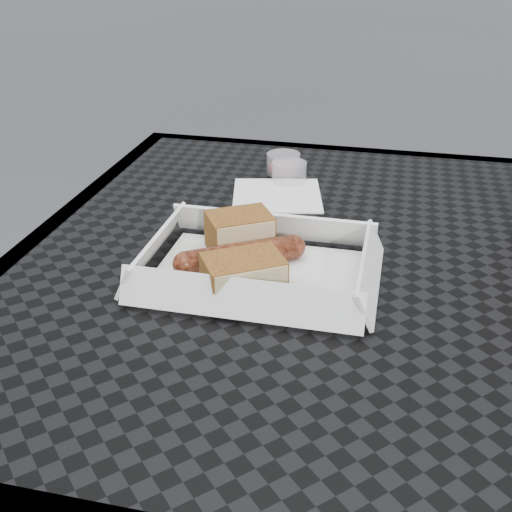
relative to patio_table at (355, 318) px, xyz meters
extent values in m
cube|color=black|center=(0.00, 0.00, 0.07)|extent=(0.80, 0.80, 0.01)
cube|color=black|center=(0.00, 0.39, 0.06)|extent=(0.80, 0.03, 0.03)
cube|color=black|center=(-0.39, 0.00, 0.06)|extent=(0.03, 0.80, 0.03)
cylinder|color=black|center=(-0.35, 0.35, -0.30)|extent=(0.03, 0.03, 0.73)
cube|color=white|center=(-0.10, -0.06, 0.08)|extent=(0.22, 0.15, 0.00)
cylinder|color=maroon|center=(-0.13, -0.05, 0.09)|extent=(0.12, 0.09, 0.03)
sphere|color=maroon|center=(-0.07, -0.02, 0.09)|extent=(0.03, 0.03, 0.03)
sphere|color=maroon|center=(-0.18, -0.08, 0.09)|extent=(0.03, 0.03, 0.03)
cube|color=brown|center=(-0.14, -0.01, 0.10)|extent=(0.09, 0.08, 0.04)
cube|color=brown|center=(-0.11, -0.10, 0.10)|extent=(0.09, 0.09, 0.04)
cylinder|color=#E43E09|center=(-0.04, -0.11, 0.08)|extent=(0.02, 0.02, 0.00)
torus|color=white|center=(-0.03, -0.12, 0.08)|extent=(0.02, 0.02, 0.00)
cube|color=#B2D17F|center=(-0.03, -0.11, 0.08)|extent=(0.02, 0.02, 0.00)
cube|color=white|center=(-0.13, 0.16, 0.08)|extent=(0.14, 0.14, 0.00)
cylinder|color=maroon|center=(-0.14, 0.25, 0.09)|extent=(0.05, 0.05, 0.03)
cylinder|color=silver|center=(-0.12, 0.22, 0.09)|extent=(0.05, 0.05, 0.03)
camera|label=1|loc=(0.03, -0.64, 0.42)|focal=45.00mm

